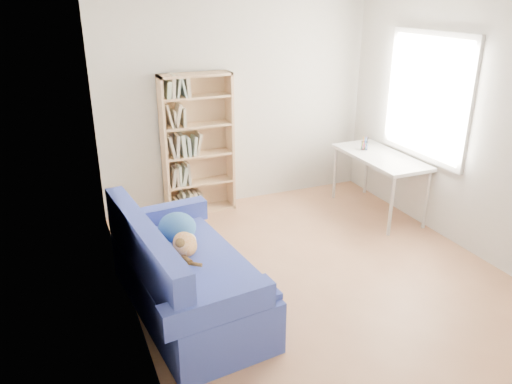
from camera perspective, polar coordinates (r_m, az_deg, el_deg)
ground at (r=5.09m, az=6.36°, el=-8.82°), size 4.00×4.00×0.00m
room_shell at (r=4.56m, az=8.12°, el=9.60°), size 3.54×4.04×2.62m
sofa at (r=4.37m, az=-8.36°, el=-9.41°), size 1.05×1.89×0.89m
bookshelf at (r=6.14m, az=-6.65°, el=4.75°), size 0.86×0.27×1.72m
desk at (r=6.26m, az=14.00°, el=3.51°), size 0.60×1.31×0.75m
pen_cup at (r=6.40m, az=12.29°, el=5.31°), size 0.09×0.09×0.17m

